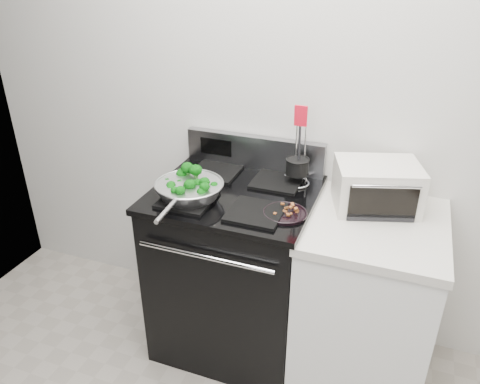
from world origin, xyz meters
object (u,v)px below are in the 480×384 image
at_px(skillet, 189,189).
at_px(utensil_holder, 297,171).
at_px(bacon_plate, 285,211).
at_px(gas_range, 235,268).
at_px(toaster_oven, 376,186).

relative_size(skillet, utensil_holder, 1.27).
xyz_separation_m(skillet, utensil_holder, (0.43, 0.33, 0.02)).
xyz_separation_m(skillet, bacon_plate, (0.46, 0.01, -0.03)).
xyz_separation_m(gas_range, skillet, (-0.17, -0.15, 0.51)).
xyz_separation_m(skillet, toaster_oven, (0.82, 0.29, 0.03)).
bearing_deg(toaster_oven, bacon_plate, -160.24).
xyz_separation_m(bacon_plate, utensil_holder, (-0.03, 0.32, 0.05)).
bearing_deg(skillet, gas_range, 37.16).
height_order(gas_range, skillet, gas_range).
distance_m(gas_range, utensil_holder, 0.62).
relative_size(skillet, bacon_plate, 2.62).
distance_m(skillet, toaster_oven, 0.87).
height_order(gas_range, utensil_holder, utensil_holder).
xyz_separation_m(gas_range, utensil_holder, (0.26, 0.18, 0.53)).
height_order(skillet, utensil_holder, utensil_holder).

